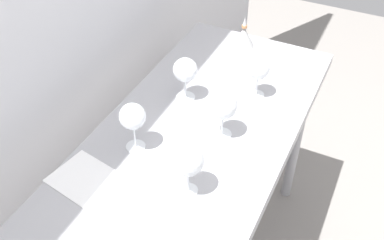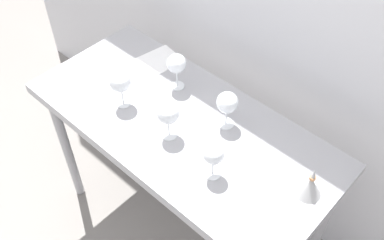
# 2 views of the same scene
# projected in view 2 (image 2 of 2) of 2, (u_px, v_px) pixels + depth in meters

# --- Properties ---
(ground_plane) EXTENTS (6.00, 6.00, 0.00)m
(ground_plane) POSITION_uv_depth(u_px,v_px,m) (185.00, 226.00, 2.57)
(ground_plane) COLOR gray
(steel_counter) EXTENTS (1.40, 0.65, 0.90)m
(steel_counter) POSITION_uv_depth(u_px,v_px,m) (182.00, 137.00, 1.99)
(steel_counter) COLOR #A2A2A7
(steel_counter) RESTS_ON ground_plane
(wine_glass_far_left) EXTENTS (0.09, 0.09, 0.18)m
(wine_glass_far_left) POSITION_uv_depth(u_px,v_px,m) (177.00, 64.00, 1.96)
(wine_glass_far_left) COLOR white
(wine_glass_far_left) RESTS_ON steel_counter
(wine_glass_near_right) EXTENTS (0.08, 0.08, 0.17)m
(wine_glass_near_right) POSITION_uv_depth(u_px,v_px,m) (213.00, 155.00, 1.63)
(wine_glass_near_right) COLOR white
(wine_glass_near_right) RESTS_ON steel_counter
(wine_glass_near_left) EXTENTS (0.10, 0.10, 0.18)m
(wine_glass_near_left) POSITION_uv_depth(u_px,v_px,m) (120.00, 82.00, 1.89)
(wine_glass_near_left) COLOR white
(wine_glass_near_left) RESTS_ON steel_counter
(wine_glass_near_center) EXTENTS (0.09, 0.09, 0.18)m
(wine_glass_near_center) POSITION_uv_depth(u_px,v_px,m) (168.00, 114.00, 1.76)
(wine_glass_near_center) COLOR white
(wine_glass_near_center) RESTS_ON steel_counter
(wine_glass_far_right) EXTENTS (0.09, 0.09, 0.17)m
(wine_glass_far_right) POSITION_uv_depth(u_px,v_px,m) (227.00, 103.00, 1.81)
(wine_glass_far_right) COLOR white
(wine_glass_far_right) RESTS_ON steel_counter
(tasting_sheet_upper) EXTENTS (0.21, 0.29, 0.00)m
(tasting_sheet_upper) POSITION_uv_depth(u_px,v_px,m) (153.00, 63.00, 2.17)
(tasting_sheet_upper) COLOR white
(tasting_sheet_upper) RESTS_ON steel_counter
(decanter_funnel) EXTENTS (0.10, 0.10, 0.14)m
(decanter_funnel) POSITION_uv_depth(u_px,v_px,m) (310.00, 186.00, 1.63)
(decanter_funnel) COLOR #B3B3B3
(decanter_funnel) RESTS_ON steel_counter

